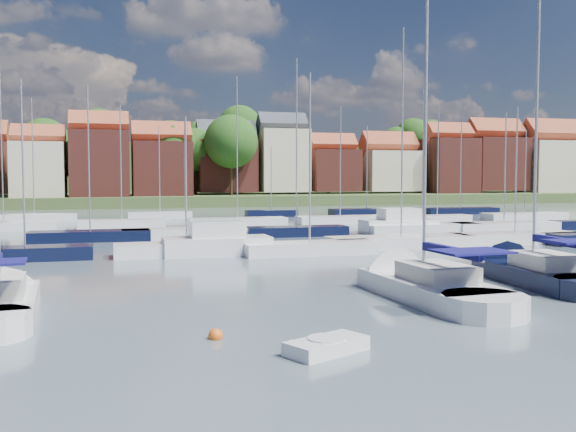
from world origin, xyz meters
name	(u,v)px	position (x,y,z in m)	size (l,w,h in m)	color
ground	(237,229)	(0.00, 40.00, 0.00)	(260.00, 260.00, 0.00)	#475560
sailboat_left	(1,303)	(-16.15, 4.74, 0.36)	(3.21, 10.06, 13.57)	silver
sailboat_centre	(412,285)	(0.84, 4.25, 0.35)	(3.73, 12.24, 16.43)	silver
sailboat_navy	(522,272)	(7.87, 6.10, 0.35)	(3.81, 11.93, 16.28)	black
tender	(327,346)	(-6.06, -4.02, 0.21)	(2.76, 2.12, 0.54)	silver
buoy_b	(292,350)	(-6.95, -3.43, 0.00)	(0.42, 0.42, 0.42)	beige
buoy_c	(216,339)	(-8.93, -1.50, 0.00)	(0.48, 0.48, 0.48)	#D85914
buoy_e	(399,282)	(1.50, 6.92, 0.00)	(0.44, 0.44, 0.44)	beige
marina_field	(268,228)	(1.91, 35.15, 0.43)	(79.62, 41.41, 15.93)	silver
far_shore_town	(170,178)	(2.23, 132.67, 4.61)	(212.46, 90.00, 22.27)	#44592C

